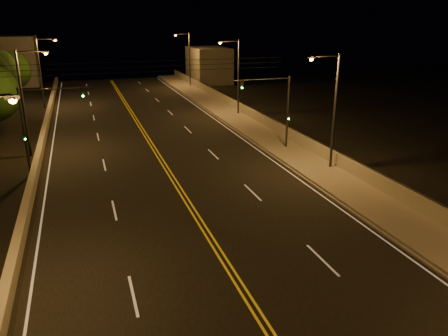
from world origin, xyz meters
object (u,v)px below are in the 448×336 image
object	(u,v)px
streetlight_6	(42,68)
traffic_signal_right	(278,105)
traffic_signal_left	(37,121)
streetlight_1	(332,105)
tree_3	(11,70)
streetlight_5	(26,96)
streetlight_3	(188,56)
streetlight_2	(236,73)

from	to	relation	value
streetlight_6	traffic_signal_right	size ratio (longest dim) A/B	1.34
traffic_signal_left	streetlight_1	bearing A→B (deg)	-16.34
streetlight_1	tree_3	distance (m)	45.88
streetlight_5	traffic_signal_left	distance (m)	5.37
streetlight_5	tree_3	bearing A→B (deg)	98.99
traffic_signal_right	tree_3	xyz separation A→B (m)	(-24.19, 32.05, 0.27)
streetlight_6	traffic_signal_right	distance (m)	33.37
streetlight_5	streetlight_1	bearing A→B (deg)	-27.48
streetlight_3	streetlight_6	bearing A→B (deg)	-153.12
streetlight_5	tree_3	xyz separation A→B (m)	(-4.25, 26.88, -0.71)
traffic_signal_left	streetlight_6	bearing A→B (deg)	92.30
streetlight_2	tree_3	distance (m)	31.11
streetlight_2	tree_3	xyz separation A→B (m)	(-25.67, 17.56, -0.71)
streetlight_1	traffic_signal_left	bearing A→B (deg)	163.66
streetlight_2	streetlight_3	size ratio (longest dim) A/B	1.00
streetlight_2	streetlight_1	bearing A→B (deg)	-90.00
tree_3	streetlight_2	bearing A→B (deg)	-34.38
streetlight_6	traffic_signal_right	bearing A→B (deg)	-53.29
streetlight_1	streetlight_5	bearing A→B (deg)	152.52
streetlight_3	traffic_signal_left	world-z (taller)	streetlight_3
streetlight_1	streetlight_6	world-z (taller)	same
streetlight_1	traffic_signal_left	world-z (taller)	streetlight_1
streetlight_3	streetlight_5	distance (m)	38.86
traffic_signal_right	streetlight_1	bearing A→B (deg)	-76.12
streetlight_1	streetlight_2	distance (m)	20.46
streetlight_5	traffic_signal_left	bearing A→B (deg)	-78.26
streetlight_2	traffic_signal_left	size ratio (longest dim) A/B	1.34
streetlight_1	traffic_signal_left	distance (m)	21.22
streetlight_1	streetlight_3	bearing A→B (deg)	90.00
streetlight_1	streetlight_6	bearing A→B (deg)	123.22
streetlight_6	traffic_signal_right	world-z (taller)	streetlight_6
streetlight_2	tree_3	bearing A→B (deg)	145.62
streetlight_2	streetlight_3	world-z (taller)	same
streetlight_2	streetlight_6	xyz separation A→B (m)	(-21.42, 12.25, 0.00)
streetlight_6	traffic_signal_left	world-z (taller)	streetlight_6
streetlight_3	streetlight_6	distance (m)	24.01
streetlight_1	traffic_signal_right	size ratio (longest dim) A/B	1.34
streetlight_5	streetlight_6	distance (m)	21.57
tree_3	streetlight_5	bearing A→B (deg)	-81.01
traffic_signal_left	streetlight_2	bearing A→B (deg)	35.47
streetlight_1	streetlight_6	size ratio (longest dim) A/B	1.00
streetlight_2	streetlight_5	bearing A→B (deg)	-156.47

